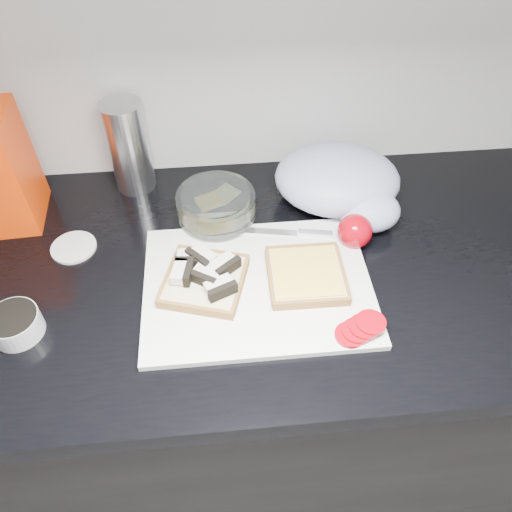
{
  "coord_description": "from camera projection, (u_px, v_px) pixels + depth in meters",
  "views": [
    {
      "loc": [
        0.02,
        0.58,
        1.59
      ],
      "look_at": [
        0.07,
        1.17,
        0.95
      ],
      "focal_mm": 35.0,
      "sensor_mm": 36.0,
      "label": 1
    }
  ],
  "objects": [
    {
      "name": "base_cabinet",
      "position": [
        226.0,
        386.0,
        1.27
      ],
      "size": [
        3.5,
        0.6,
        0.86
      ],
      "primitive_type": "cube",
      "color": "black",
      "rests_on": "ground"
    },
    {
      "name": "countertop",
      "position": [
        216.0,
        271.0,
        0.94
      ],
      "size": [
        3.5,
        0.64,
        0.04
      ],
      "primitive_type": "cube",
      "color": "black",
      "rests_on": "base_cabinet"
    },
    {
      "name": "cutting_board",
      "position": [
        258.0,
        285.0,
        0.88
      ],
      "size": [
        0.4,
        0.3,
        0.01
      ],
      "primitive_type": "cube",
      "color": "silver",
      "rests_on": "countertop"
    },
    {
      "name": "bread_left",
      "position": [
        204.0,
        278.0,
        0.87
      ],
      "size": [
        0.17,
        0.17,
        0.04
      ],
      "rotation": [
        0.0,
        0.0,
        -0.29
      ],
      "color": "beige",
      "rests_on": "cutting_board"
    },
    {
      "name": "bread_right",
      "position": [
        306.0,
        275.0,
        0.88
      ],
      "size": [
        0.14,
        0.14,
        0.02
      ],
      "rotation": [
        0.0,
        0.0,
        -0.01
      ],
      "color": "beige",
      "rests_on": "cutting_board"
    },
    {
      "name": "tomato_slices",
      "position": [
        360.0,
        329.0,
        0.8
      ],
      "size": [
        0.09,
        0.07,
        0.02
      ],
      "rotation": [
        0.0,
        0.0,
        -0.11
      ],
      "color": "#99030E",
      "rests_on": "cutting_board"
    },
    {
      "name": "knife",
      "position": [
        292.0,
        233.0,
        0.96
      ],
      "size": [
        0.21,
        0.05,
        0.01
      ],
      "rotation": [
        0.0,
        0.0,
        -0.19
      ],
      "color": "silver",
      "rests_on": "cutting_board"
    },
    {
      "name": "seed_tub",
      "position": [
        15.0,
        324.0,
        0.81
      ],
      "size": [
        0.08,
        0.08,
        0.04
      ],
      "color": "#A3A7A8",
      "rests_on": "countertop"
    },
    {
      "name": "tub_lid",
      "position": [
        74.0,
        247.0,
        0.95
      ],
      "size": [
        0.11,
        0.11,
        0.01
      ],
      "primitive_type": "cylinder",
      "rotation": [
        0.0,
        0.0,
        0.43
      ],
      "color": "silver",
      "rests_on": "countertop"
    },
    {
      "name": "glass_bowl",
      "position": [
        216.0,
        208.0,
        0.98
      ],
      "size": [
        0.15,
        0.15,
        0.06
      ],
      "rotation": [
        0.0,
        0.0,
        0.4
      ],
      "color": "silver",
      "rests_on": "countertop"
    },
    {
      "name": "steel_canister",
      "position": [
        129.0,
        147.0,
        1.01
      ],
      "size": [
        0.08,
        0.08,
        0.2
      ],
      "primitive_type": "cylinder",
      "color": "#B3B3B8",
      "rests_on": "countertop"
    },
    {
      "name": "grocery_bag",
      "position": [
        341.0,
        183.0,
        1.0
      ],
      "size": [
        0.28,
        0.26,
        0.11
      ],
      "rotation": [
        0.0,
        0.0,
        -0.17
      ],
      "color": "#9EA7C2",
      "rests_on": "countertop"
    },
    {
      "name": "whole_tomatoes",
      "position": [
        355.0,
        231.0,
        0.94
      ],
      "size": [
        0.07,
        0.07,
        0.07
      ],
      "rotation": [
        0.0,
        0.0,
        0.28
      ],
      "color": "#99030E",
      "rests_on": "countertop"
    }
  ]
}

